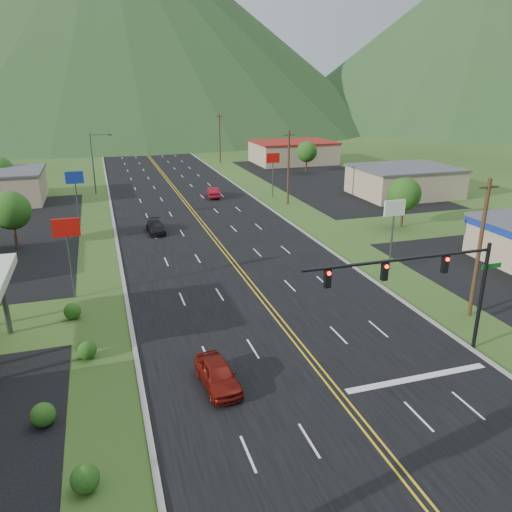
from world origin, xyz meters
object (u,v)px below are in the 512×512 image
object	(u,v)px
car_dark_mid	(156,228)
streetlight_west	(95,160)
car_red_near	(218,375)
car_red_far	(213,192)
traffic_signal	(429,277)

from	to	relation	value
car_dark_mid	streetlight_west	bearing A→B (deg)	102.45
streetlight_west	car_red_near	bearing A→B (deg)	-84.20
streetlight_west	car_red_near	xyz separation A→B (m)	(5.63, -55.35, -4.43)
streetlight_west	car_dark_mid	size ratio (longest dim) A/B	2.05
car_red_near	car_red_far	size ratio (longest dim) A/B	0.96
car_red_near	car_dark_mid	bearing A→B (deg)	84.56
car_dark_mid	car_red_near	bearing A→B (deg)	-91.98
traffic_signal	streetlight_west	distance (m)	58.88
streetlight_west	car_red_far	size ratio (longest dim) A/B	1.97
traffic_signal	car_red_near	size ratio (longest dim) A/B	2.99
car_red_near	car_red_far	distance (m)	48.67
car_dark_mid	car_red_far	xyz separation A→B (m)	(10.29, 16.09, 0.12)
car_red_near	car_dark_mid	size ratio (longest dim) A/B	1.00
traffic_signal	car_red_far	size ratio (longest dim) A/B	2.86
car_red_near	car_red_far	bearing A→B (deg)	72.54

